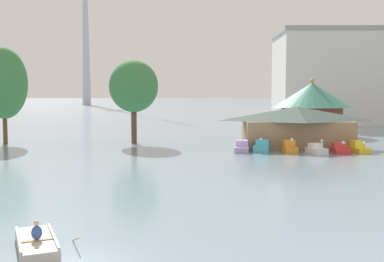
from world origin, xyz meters
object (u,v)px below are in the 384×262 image
at_px(pedal_boat_red, 340,149).
at_px(boathouse, 297,126).
at_px(green_roof_pavilion, 312,106).
at_px(background_building_block, 349,77).
at_px(pedal_boat_yellow, 358,148).
at_px(pedal_boat_white, 316,150).
at_px(rowboat_with_rower, 36,244).
at_px(pedal_boat_orange, 290,148).
at_px(pedal_boat_cyan, 262,147).
at_px(shoreline_tree_mid, 134,86).
at_px(pedal_boat_lavender, 242,147).
at_px(shoreline_tree_tall_left, 4,83).

relative_size(pedal_boat_red, boathouse, 0.21).
relative_size(green_roof_pavilion, background_building_block, 0.37).
relative_size(pedal_boat_yellow, boathouse, 0.21).
relative_size(pedal_boat_white, pedal_boat_red, 0.93).
relative_size(rowboat_with_rower, pedal_boat_orange, 1.69).
bearing_deg(pedal_boat_white, pedal_boat_cyan, -125.42).
height_order(pedal_boat_yellow, shoreline_tree_mid, shoreline_tree_mid).
relative_size(boathouse, green_roof_pavilion, 1.13).
height_order(pedal_boat_cyan, pedal_boat_yellow, pedal_boat_cyan).
distance_m(pedal_boat_yellow, green_roof_pavilion, 21.72).
xyz_separation_m(pedal_boat_lavender, pedal_boat_cyan, (2.29, -0.03, 0.04)).
height_order(pedal_boat_orange, boathouse, boathouse).
bearing_deg(shoreline_tree_tall_left, background_building_block, 36.97).
xyz_separation_m(rowboat_with_rower, pedal_boat_lavender, (12.01, 33.72, 0.25)).
distance_m(pedal_boat_lavender, pedal_boat_orange, 5.31).
relative_size(shoreline_tree_tall_left, shoreline_tree_mid, 1.14).
xyz_separation_m(pedal_boat_white, pedal_boat_red, (2.79, 0.60, -0.01)).
height_order(pedal_boat_cyan, boathouse, boathouse).
distance_m(pedal_boat_cyan, pedal_boat_yellow, 10.77).
distance_m(pedal_boat_lavender, pedal_boat_red, 10.87).
relative_size(rowboat_with_rower, boathouse, 0.30).
bearing_deg(pedal_boat_lavender, background_building_block, 159.64).
bearing_deg(rowboat_with_rower, pedal_boat_cyan, -46.64).
height_order(pedal_boat_orange, shoreline_tree_mid, shoreline_tree_mid).
bearing_deg(shoreline_tree_mid, pedal_boat_orange, -28.78).
distance_m(rowboat_with_rower, shoreline_tree_tall_left, 46.76).
relative_size(pedal_boat_lavender, pedal_boat_orange, 1.25).
relative_size(pedal_boat_lavender, pedal_boat_red, 1.08).
bearing_deg(background_building_block, pedal_boat_orange, -114.10).
relative_size(pedal_boat_red, green_roof_pavilion, 0.24).
bearing_deg(green_roof_pavilion, shoreline_tree_mid, -157.08).
xyz_separation_m(boathouse, shoreline_tree_mid, (-20.66, 5.17, 4.95)).
distance_m(pedal_boat_orange, pedal_boat_yellow, 7.81).
bearing_deg(green_roof_pavilion, shoreline_tree_tall_left, -164.28).
height_order(boathouse, shoreline_tree_mid, shoreline_tree_mid).
height_order(pedal_boat_red, boathouse, boathouse).
xyz_separation_m(pedal_boat_white, shoreline_tree_mid, (-21.56, 11.18, 7.14)).
bearing_deg(rowboat_with_rower, pedal_boat_yellow, -60.68).
bearing_deg(pedal_boat_white, shoreline_tree_tall_left, -124.60).
height_order(pedal_boat_white, background_building_block, background_building_block).
bearing_deg(pedal_boat_white, background_building_block, 138.89).
distance_m(pedal_boat_lavender, boathouse, 8.63).
bearing_deg(pedal_boat_yellow, rowboat_with_rower, -49.32).
relative_size(pedal_boat_lavender, background_building_block, 0.09).
bearing_deg(green_roof_pavilion, pedal_boat_white, -102.76).
xyz_separation_m(boathouse, green_roof_pavilion, (5.98, 16.44, 2.06)).
bearing_deg(boathouse, pedal_boat_white, -81.49).
xyz_separation_m(pedal_boat_red, shoreline_tree_mid, (-24.35, 10.58, 7.15)).
relative_size(shoreline_tree_tall_left, background_building_block, 0.39).
xyz_separation_m(pedal_boat_red, pedal_boat_yellow, (2.24, 0.53, 0.05)).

